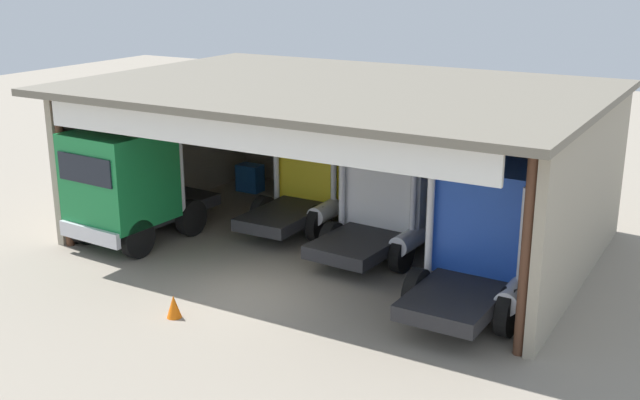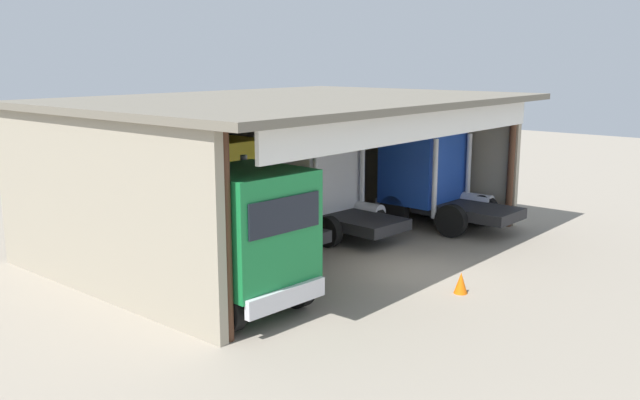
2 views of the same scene
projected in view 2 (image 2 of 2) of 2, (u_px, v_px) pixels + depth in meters
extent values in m
plane|color=gray|center=(408.00, 270.00, 19.73)|extent=(80.00, 80.00, 0.00)
cube|color=#9E937F|center=(192.00, 160.00, 25.32)|extent=(14.08, 0.24, 4.59)
cube|color=#9E937F|center=(93.00, 209.00, 17.04)|extent=(0.24, 9.54, 4.59)
cube|color=#9E937F|center=(406.00, 152.00, 27.55)|extent=(0.24, 9.54, 4.59)
cube|color=#6E6759|center=(296.00, 100.00, 21.53)|extent=(14.68, 10.43, 0.20)
cylinder|color=#4C2D1E|center=(226.00, 237.00, 14.30)|extent=(0.24, 0.24, 4.59)
cylinder|color=#4C2D1E|center=(511.00, 164.00, 24.43)|extent=(0.24, 0.24, 4.59)
cube|color=white|center=(423.00, 123.00, 18.65)|extent=(12.67, 0.12, 0.90)
cube|color=#197F3D|center=(248.00, 226.00, 15.90)|extent=(2.59, 2.60, 2.66)
cube|color=black|center=(285.00, 215.00, 14.96)|extent=(2.10, 0.17, 0.80)
cube|color=silver|center=(287.00, 298.00, 15.32)|extent=(2.35, 0.28, 0.44)
cube|color=#232326|center=(203.00, 268.00, 17.37)|extent=(2.01, 3.32, 0.36)
cylinder|color=silver|center=(245.00, 213.00, 17.64)|extent=(0.18, 0.18, 3.00)
cylinder|color=silver|center=(173.00, 228.00, 16.06)|extent=(0.18, 0.18, 3.00)
cylinder|color=silver|center=(173.00, 276.00, 16.36)|extent=(0.62, 1.23, 0.56)
cylinder|color=black|center=(296.00, 285.00, 16.66)|extent=(0.36, 1.14, 1.13)
cylinder|color=black|center=(227.00, 308.00, 15.11)|extent=(0.36, 1.14, 1.13)
cylinder|color=black|center=(236.00, 266.00, 18.18)|extent=(0.36, 1.14, 1.13)
cylinder|color=black|center=(167.00, 285.00, 16.64)|extent=(0.36, 1.14, 1.13)
cube|color=yellow|center=(221.00, 180.00, 22.11)|extent=(2.34, 2.12, 2.62)
cube|color=black|center=(200.00, 163.00, 22.70)|extent=(1.98, 0.07, 0.79)
cube|color=silver|center=(201.00, 217.00, 23.10)|extent=(2.21, 0.17, 0.44)
cube|color=#232326|center=(267.00, 232.00, 21.08)|extent=(1.76, 3.74, 0.36)
cylinder|color=silver|center=(222.00, 192.00, 20.58)|extent=(0.18, 0.18, 2.94)
cylinder|color=silver|center=(271.00, 183.00, 22.14)|extent=(0.18, 0.18, 2.94)
cylinder|color=silver|center=(284.00, 220.00, 22.02)|extent=(0.57, 1.20, 0.56)
cylinder|color=black|center=(190.00, 231.00, 21.94)|extent=(0.31, 1.12, 1.12)
cylinder|color=black|center=(237.00, 220.00, 23.45)|extent=(0.31, 1.12, 1.12)
cylinder|color=black|center=(243.00, 244.00, 20.36)|extent=(0.31, 1.12, 1.12)
cylinder|color=black|center=(290.00, 231.00, 21.87)|extent=(0.31, 1.12, 1.12)
cube|color=white|center=(310.00, 170.00, 23.84)|extent=(2.72, 2.70, 2.82)
cube|color=black|center=(285.00, 153.00, 24.62)|extent=(2.17, 0.21, 0.85)
cube|color=silver|center=(285.00, 207.00, 25.04)|extent=(2.43, 0.32, 0.44)
cube|color=#232326|center=(352.00, 220.00, 22.80)|extent=(2.15, 3.69, 0.36)
cylinder|color=silver|center=(316.00, 190.00, 22.14)|extent=(0.18, 0.18, 2.61)
cylinder|color=silver|center=(362.00, 181.00, 23.75)|extent=(0.18, 0.18, 2.61)
cylinder|color=silver|center=(367.00, 210.00, 23.79)|extent=(0.64, 1.23, 0.56)
cylinder|color=black|center=(277.00, 219.00, 23.73)|extent=(0.37, 1.02, 1.00)
cylinder|color=black|center=(322.00, 209.00, 25.31)|extent=(0.37, 1.02, 1.00)
cylinder|color=black|center=(328.00, 232.00, 22.04)|extent=(0.37, 1.02, 1.00)
cylinder|color=black|center=(373.00, 220.00, 23.63)|extent=(0.37, 1.02, 1.00)
cube|color=#1E47B7|center=(423.00, 166.00, 25.00)|extent=(2.58, 2.24, 2.60)
cube|color=black|center=(398.00, 151.00, 25.63)|extent=(2.15, 0.10, 0.78)
cube|color=silver|center=(396.00, 200.00, 26.02)|extent=(2.41, 0.21, 0.44)
cube|color=#232326|center=(468.00, 210.00, 24.02)|extent=(1.97, 3.55, 0.36)
cylinder|color=silver|center=(435.00, 179.00, 23.39)|extent=(0.18, 0.18, 2.75)
cylinder|color=silver|center=(468.00, 171.00, 25.06)|extent=(0.18, 0.18, 2.75)
cylinder|color=silver|center=(477.00, 201.00, 25.03)|extent=(0.58, 1.21, 0.56)
cylinder|color=black|center=(394.00, 211.00, 24.78)|extent=(0.32, 1.14, 1.13)
cylinder|color=black|center=(428.00, 201.00, 26.42)|extent=(0.32, 1.14, 1.13)
cylinder|color=black|center=(451.00, 221.00, 23.24)|extent=(0.32, 1.14, 1.13)
cylinder|color=black|center=(483.00, 210.00, 24.88)|extent=(0.32, 1.14, 1.13)
cylinder|color=#197233|center=(123.00, 228.00, 22.68)|extent=(0.58, 0.58, 0.93)
cube|color=#1E59A5|center=(91.00, 246.00, 20.39)|extent=(0.90, 0.60, 1.00)
cone|color=orange|center=(461.00, 283.00, 17.69)|extent=(0.36, 0.36, 0.56)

